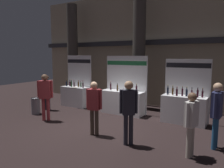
# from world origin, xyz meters

# --- Properties ---
(ground_plane) EXTENTS (26.60, 26.60, 0.00)m
(ground_plane) POSITION_xyz_m (0.00, 0.00, 0.00)
(ground_plane) COLOR black
(hall_colonnade) EXTENTS (13.30, 1.38, 5.71)m
(hall_colonnade) POSITION_xyz_m (0.00, 4.25, 2.82)
(hall_colonnade) COLOR tan
(hall_colonnade) RESTS_ON ground_plane
(exhibitor_booth_0) EXTENTS (1.49, 0.72, 2.51)m
(exhibitor_booth_0) POSITION_xyz_m (-2.82, 2.24, 0.61)
(exhibitor_booth_0) COLOR white
(exhibitor_booth_0) RESTS_ON ground_plane
(exhibitor_booth_1) EXTENTS (1.97, 0.66, 2.50)m
(exhibitor_booth_1) POSITION_xyz_m (-0.13, 2.21, 0.61)
(exhibitor_booth_1) COLOR white
(exhibitor_booth_1) RESTS_ON ground_plane
(exhibitor_booth_2) EXTENTS (1.67, 0.66, 2.38)m
(exhibitor_booth_2) POSITION_xyz_m (2.46, 2.22, 0.62)
(exhibitor_booth_2) COLOR white
(exhibitor_booth_2) RESTS_ON ground_plane
(trash_bin) EXTENTS (0.37, 0.37, 0.70)m
(trash_bin) POSITION_xyz_m (-3.31, 0.18, 0.35)
(trash_bin) COLOR slate
(trash_bin) RESTS_ON ground_plane
(visitor_1) EXTENTS (0.47, 0.33, 1.61)m
(visitor_1) POSITION_xyz_m (-3.43, 0.94, 0.94)
(visitor_1) COLOR #23232D
(visitor_1) RESTS_ON ground_plane
(visitor_2) EXTENTS (0.30, 0.52, 1.62)m
(visitor_2) POSITION_xyz_m (3.24, -0.49, 0.95)
(visitor_2) COLOR #ADA393
(visitor_2) RESTS_ON ground_plane
(visitor_3) EXTENTS (0.50, 0.33, 1.71)m
(visitor_3) POSITION_xyz_m (0.34, -0.52, 1.02)
(visitor_3) COLOR #47382D
(visitor_3) RESTS_ON ground_plane
(visitor_4) EXTENTS (0.44, 0.35, 1.82)m
(visitor_4) POSITION_xyz_m (1.60, -0.64, 1.08)
(visitor_4) COLOR #23232D
(visitor_4) RESTS_ON ground_plane
(visitor_5) EXTENTS (0.51, 0.45, 1.80)m
(visitor_5) POSITION_xyz_m (-2.18, -0.24, 1.10)
(visitor_5) COLOR maroon
(visitor_5) RESTS_ON ground_plane
(visitor_6) EXTENTS (0.27, 0.54, 1.80)m
(visitor_6) POSITION_xyz_m (3.70, 0.36, 1.08)
(visitor_6) COLOR navy
(visitor_6) RESTS_ON ground_plane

